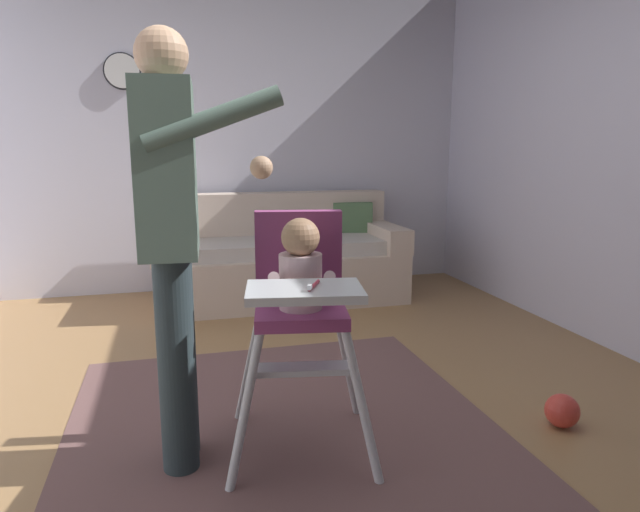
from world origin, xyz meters
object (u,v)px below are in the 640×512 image
toy_ball (562,411)px  wall_clock (122,71)px  couch (279,259)px  adult_standing (172,230)px  high_chair (300,288)px

toy_ball → wall_clock: (-1.99, 2.96, 1.77)m
couch → toy_ball: size_ratio=13.13×
adult_standing → toy_ball: (1.66, -0.16, -0.86)m
high_chair → wall_clock: wall_clock is taller
high_chair → adult_standing: size_ratio=0.60×
toy_ball → wall_clock: 3.99m
couch → adult_standing: (-0.84, -2.32, 0.61)m
wall_clock → high_chair: bearing=-73.8°
adult_standing → wall_clock: (-0.34, 2.80, 0.91)m
high_chair → adult_standing: 0.54m
adult_standing → toy_ball: bearing=-2.1°
toy_ball → wall_clock: wall_clock is taller
toy_ball → adult_standing: bearing=174.4°
couch → adult_standing: adult_standing is taller
toy_ball → wall_clock: size_ratio=0.52×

